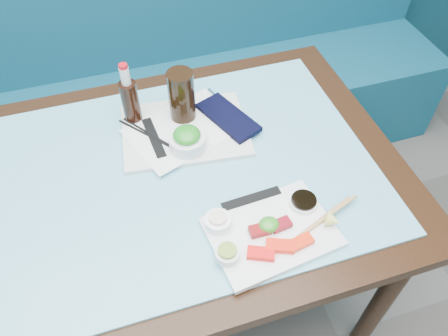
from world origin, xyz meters
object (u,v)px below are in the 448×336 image
object	(u,v)px
serving_tray	(185,130)
cola_bottle_body	(131,103)
seaweed_bowl	(187,142)
dining_table	(155,198)
booth_bench	(125,96)
sashimi_plate	(272,232)
cola_glass	(182,96)

from	to	relation	value
serving_tray	cola_bottle_body	size ratio (longest dim) A/B	2.52
serving_tray	seaweed_bowl	bearing A→B (deg)	-90.81
dining_table	booth_bench	bearing A→B (deg)	90.00
seaweed_bowl	sashimi_plate	bearing A→B (deg)	-69.55
booth_bench	seaweed_bowl	xyz separation A→B (m)	(0.12, -0.77, 0.42)
booth_bench	serving_tray	xyz separation A→B (m)	(0.13, -0.69, 0.39)
serving_tray	cola_glass	xyz separation A→B (m)	(0.01, 0.05, 0.09)
cola_glass	dining_table	bearing A→B (deg)	-125.30
cola_bottle_body	cola_glass	bearing A→B (deg)	-13.88
dining_table	seaweed_bowl	xyz separation A→B (m)	(0.12, 0.07, 0.13)
dining_table	sashimi_plate	size ratio (longest dim) A/B	4.68
dining_table	cola_bottle_body	world-z (taller)	cola_bottle_body
sashimi_plate	serving_tray	size ratio (longest dim) A/B	0.82
dining_table	seaweed_bowl	distance (m)	0.19
sashimi_plate	cola_glass	xyz separation A→B (m)	(-0.10, 0.46, 0.09)
dining_table	serving_tray	distance (m)	0.22
sashimi_plate	cola_glass	distance (m)	0.48
dining_table	seaweed_bowl	size ratio (longest dim) A/B	13.36
booth_bench	cola_bottle_body	world-z (taller)	booth_bench
dining_table	seaweed_bowl	bearing A→B (deg)	29.96
serving_tray	booth_bench	bearing A→B (deg)	107.53
sashimi_plate	cola_glass	world-z (taller)	cola_glass
seaweed_bowl	cola_glass	world-z (taller)	cola_glass
dining_table	cola_glass	world-z (taller)	cola_glass
sashimi_plate	seaweed_bowl	size ratio (longest dim) A/B	2.85
cola_bottle_body	dining_table	bearing A→B (deg)	-89.14
dining_table	cola_bottle_body	size ratio (longest dim) A/B	9.62
dining_table	sashimi_plate	world-z (taller)	sashimi_plate
seaweed_bowl	cola_glass	xyz separation A→B (m)	(0.02, 0.13, 0.06)
dining_table	serving_tray	bearing A→B (deg)	47.77
sashimi_plate	seaweed_bowl	xyz separation A→B (m)	(-0.12, 0.33, 0.03)
sashimi_plate	seaweed_bowl	world-z (taller)	seaweed_bowl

